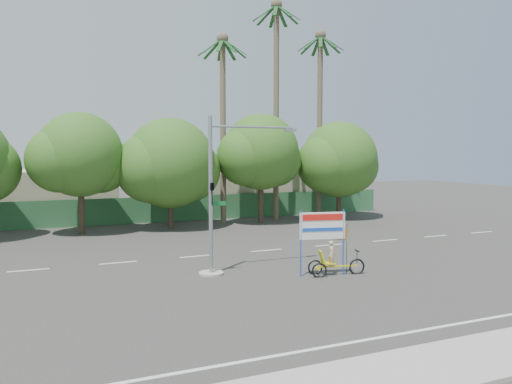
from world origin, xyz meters
name	(u,v)px	position (x,y,z in m)	size (l,w,h in m)	color
ground	(304,291)	(0.00, 0.00, 0.00)	(120.00, 120.00, 0.00)	#33302D
sidewalk_near	(446,365)	(0.00, -7.50, 0.06)	(50.00, 2.40, 0.12)	gray
fence	(173,209)	(0.00, 21.50, 1.00)	(38.00, 0.08, 2.00)	#336B3D
building_left	(34,196)	(-10.00, 26.00, 2.00)	(12.00, 8.00, 4.00)	#B5AC8F
building_right	(246,191)	(8.00, 26.00, 1.80)	(14.00, 8.00, 3.60)	#B5AC8F
tree_left	(79,158)	(-7.05, 18.00, 5.06)	(6.66, 5.60, 8.07)	#473828
tree_center	(169,166)	(-1.05, 18.00, 4.47)	(7.62, 6.40, 7.85)	#473828
tree_right	(260,155)	(5.95, 18.00, 5.24)	(6.90, 5.80, 8.36)	#473828
tree_far_right	(339,162)	(12.95, 18.00, 4.64)	(7.38, 6.20, 7.94)	#473828
palm_tall	(276,89)	(8.00, 19.50, 10.46)	(3.73, 3.79, 17.45)	#70604C
palm_mid	(320,104)	(12.00, 19.50, 9.40)	(3.73, 3.79, 15.45)	#70604C
palm_short	(223,107)	(3.50, 19.50, 8.86)	(3.73, 3.79, 14.45)	#70604C
traffic_signal	(217,209)	(-2.20, 3.98, 2.92)	(4.72, 1.10, 7.00)	gray
trike_billboard	(328,249)	(2.21, 1.83, 1.19)	(2.95, 1.05, 2.96)	black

